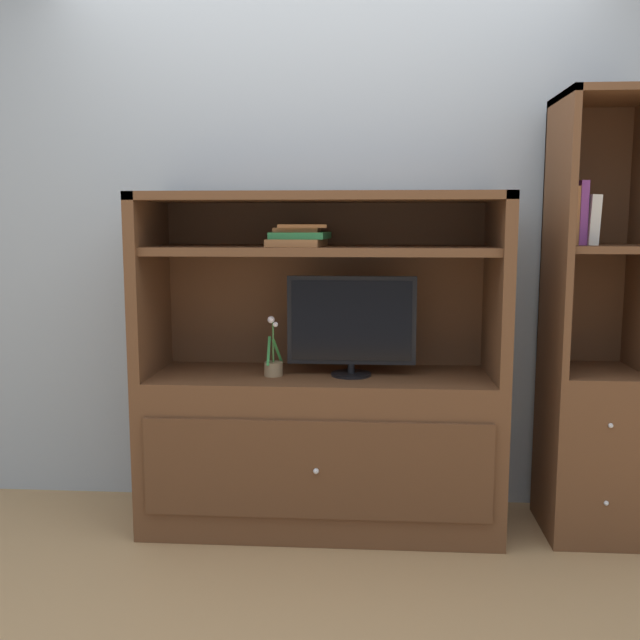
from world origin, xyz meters
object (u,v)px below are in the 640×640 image
media_console (321,417)px  upright_book_row (581,217)px  potted_plant (273,363)px  bookshelf_tall (594,391)px  tv_monitor (351,324)px  magazine_stack (299,236)px

media_console → upright_book_row: 1.41m
potted_plant → upright_book_row: 1.45m
potted_plant → upright_book_row: upright_book_row is taller
bookshelf_tall → upright_book_row: bearing=-174.5°
media_console → tv_monitor: (0.14, -0.03, 0.43)m
bookshelf_tall → potted_plant: bearing=-177.7°
tv_monitor → magazine_stack: bearing=174.6°
potted_plant → magazine_stack: bearing=22.7°
media_console → potted_plant: size_ratio=5.96×
media_console → magazine_stack: size_ratio=4.48×
media_console → potted_plant: 0.33m
upright_book_row → media_console: bearing=179.8°
media_console → potted_plant: media_console is taller
magazine_stack → upright_book_row: 1.20m
bookshelf_tall → upright_book_row: bookshelf_tall is taller
tv_monitor → magazine_stack: (-0.23, 0.02, 0.38)m
magazine_stack → potted_plant: bearing=-157.3°
media_console → bookshelf_tall: size_ratio=0.83×
potted_plant → bookshelf_tall: bearing=2.3°
potted_plant → upright_book_row: size_ratio=0.99×
magazine_stack → tv_monitor: bearing=-5.4°
media_console → tv_monitor: 0.45m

